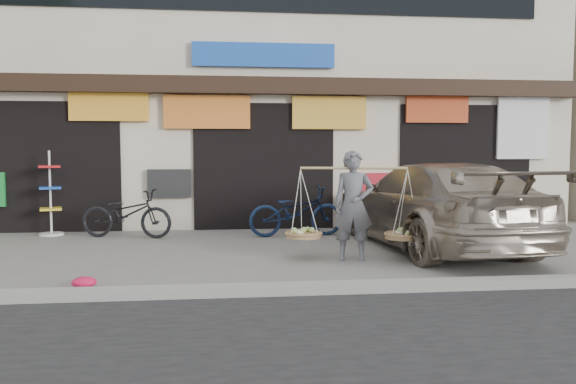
{
  "coord_description": "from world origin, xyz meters",
  "views": [
    {
      "loc": [
        -0.8,
        -8.55,
        1.73
      ],
      "look_at": [
        0.23,
        0.9,
        1.0
      ],
      "focal_mm": 35.0,
      "sensor_mm": 36.0,
      "label": 1
    }
  ],
  "objects": [
    {
      "name": "bike_2",
      "position": [
        0.56,
        2.39,
        0.49
      ],
      "size": [
        1.93,
        0.83,
        0.99
      ],
      "primitive_type": "imported",
      "rotation": [
        0.0,
        0.0,
        1.66
      ],
      "color": "#10203E",
      "rests_on": "ground"
    },
    {
      "name": "bike_0",
      "position": [
        -2.74,
        2.55,
        0.47
      ],
      "size": [
        1.9,
        1.03,
        0.95
      ],
      "primitive_type": "imported",
      "rotation": [
        0.0,
        0.0,
        1.34
      ],
      "color": "black",
      "rests_on": "ground"
    },
    {
      "name": "shophouse_block",
      "position": [
        -0.0,
        6.42,
        3.45
      ],
      "size": [
        14.0,
        6.32,
        7.0
      ],
      "color": "beige",
      "rests_on": "ground"
    },
    {
      "name": "display_rack",
      "position": [
        -4.31,
        3.06,
        0.68
      ],
      "size": [
        0.5,
        0.5,
        1.69
      ],
      "rotation": [
        0.0,
        0.0,
        0.3
      ],
      "color": "silver",
      "rests_on": "ground"
    },
    {
      "name": "kerb",
      "position": [
        0.0,
        -2.0,
        0.06
      ],
      "size": [
        70.0,
        0.25,
        0.12
      ],
      "primitive_type": "cube",
      "color": "gray",
      "rests_on": "ground"
    },
    {
      "name": "street_vendor",
      "position": [
        1.15,
        -0.07,
        0.79
      ],
      "size": [
        2.08,
        0.83,
        1.7
      ],
      "rotation": [
        0.0,
        0.0,
        -0.17
      ],
      "color": "slate",
      "rests_on": "ground"
    },
    {
      "name": "ground",
      "position": [
        0.0,
        0.0,
        0.0
      ],
      "size": [
        70.0,
        70.0,
        0.0
      ],
      "primitive_type": "plane",
      "color": "slate",
      "rests_on": "ground"
    },
    {
      "name": "red_bag",
      "position": [
        -2.58,
        -1.44,
        0.07
      ],
      "size": [
        0.31,
        0.25,
        0.14
      ],
      "primitive_type": "ellipsoid",
      "color": "#D81441",
      "rests_on": "ground"
    },
    {
      "name": "suv",
      "position": [
        2.79,
        0.9,
        0.75
      ],
      "size": [
        2.63,
        5.35,
        1.5
      ],
      "rotation": [
        0.0,
        0.0,
        3.25
      ],
      "color": "#A29583",
      "rests_on": "ground"
    }
  ]
}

